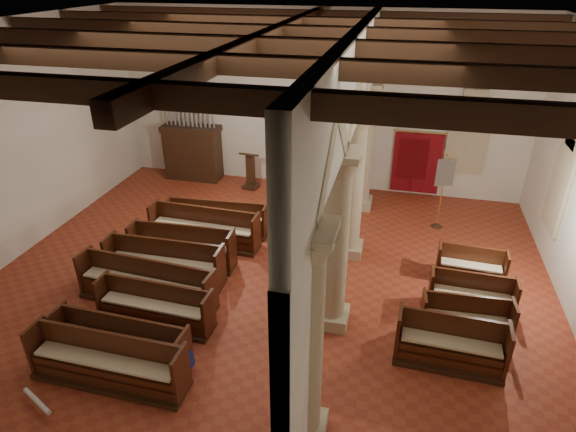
# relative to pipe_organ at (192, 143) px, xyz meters

# --- Properties ---
(floor) EXTENTS (14.00, 14.00, 0.00)m
(floor) POSITION_rel_pipe_organ_xyz_m (4.50, -5.50, -1.37)
(floor) COLOR #92381F
(floor) RESTS_ON ground
(ceiling) EXTENTS (14.00, 14.00, 0.00)m
(ceiling) POSITION_rel_pipe_organ_xyz_m (4.50, -5.50, 4.63)
(ceiling) COLOR #321B10
(ceiling) RESTS_ON wall_back
(wall_back) EXTENTS (14.00, 0.02, 6.00)m
(wall_back) POSITION_rel_pipe_organ_xyz_m (4.50, 0.50, 1.63)
(wall_back) COLOR white
(wall_back) RESTS_ON floor
(wall_front) EXTENTS (14.00, 0.02, 6.00)m
(wall_front) POSITION_rel_pipe_organ_xyz_m (4.50, -11.50, 1.63)
(wall_front) COLOR white
(wall_front) RESTS_ON floor
(wall_left) EXTENTS (0.02, 12.00, 6.00)m
(wall_left) POSITION_rel_pipe_organ_xyz_m (-2.50, -5.50, 1.63)
(wall_left) COLOR white
(wall_left) RESTS_ON floor
(ceiling_beams) EXTENTS (13.80, 11.80, 0.30)m
(ceiling_beams) POSITION_rel_pipe_organ_xyz_m (4.50, -5.50, 4.45)
(ceiling_beams) COLOR #341B10
(ceiling_beams) RESTS_ON wall_back
(arcade) EXTENTS (0.90, 11.90, 6.00)m
(arcade) POSITION_rel_pipe_organ_xyz_m (6.30, -5.50, 2.19)
(arcade) COLOR #BEB18D
(arcade) RESTS_ON floor
(window_right_b) EXTENTS (0.03, 1.00, 2.20)m
(window_right_b) POSITION_rel_pipe_organ_xyz_m (11.48, -3.00, 0.83)
(window_right_b) COLOR #2D654E
(window_right_b) RESTS_ON wall_right
(window_back) EXTENTS (1.00, 0.03, 2.20)m
(window_back) POSITION_rel_pipe_organ_xyz_m (9.50, 0.48, 0.83)
(window_back) COLOR #2D654E
(window_back) RESTS_ON wall_back
(pipe_organ) EXTENTS (2.10, 0.85, 4.40)m
(pipe_organ) POSITION_rel_pipe_organ_xyz_m (0.00, 0.00, 0.00)
(pipe_organ) COLOR #341B10
(pipe_organ) RESTS_ON floor
(lectern) EXTENTS (0.62, 0.63, 1.41)m
(lectern) POSITION_rel_pipe_organ_xyz_m (2.34, -0.41, -0.79)
(lectern) COLOR #331E10
(lectern) RESTS_ON floor
(dossal_curtain) EXTENTS (1.80, 0.07, 2.17)m
(dossal_curtain) POSITION_rel_pipe_organ_xyz_m (8.00, 0.42, -0.21)
(dossal_curtain) COLOR maroon
(dossal_curtain) RESTS_ON floor
(processional_banner) EXTENTS (0.53, 0.67, 2.39)m
(processional_banner) POSITION_rel_pipe_organ_xyz_m (8.74, -1.82, -0.57)
(processional_banner) COLOR #341B10
(processional_banner) RESTS_ON floor
(hymnal_box_a) EXTENTS (0.41, 0.36, 0.36)m
(hymnal_box_a) POSITION_rel_pipe_organ_xyz_m (3.69, -9.14, -1.09)
(hymnal_box_a) COLOR navy
(hymnal_box_a) RESTS_ON floor
(hymnal_box_b) EXTENTS (0.42, 0.39, 0.34)m
(hymnal_box_b) POSITION_rel_pipe_organ_xyz_m (2.92, -8.83, -1.10)
(hymnal_box_b) COLOR navy
(hymnal_box_b) RESTS_ON floor
(hymnal_box_c) EXTENTS (0.43, 0.39, 0.35)m
(hymnal_box_c) POSITION_rel_pipe_organ_xyz_m (4.77, -5.41, -1.10)
(hymnal_box_c) COLOR #151595
(hymnal_box_c) RESTS_ON floor
(tube_heater_a) EXTENTS (0.82, 0.43, 0.09)m
(tube_heater_a) POSITION_rel_pipe_organ_xyz_m (1.52, -10.59, -1.21)
(tube_heater_a) COLOR white
(tube_heater_a) RESTS_ON floor
(tube_heater_b) EXTENTS (1.09, 0.11, 0.11)m
(tube_heater_b) POSITION_rel_pipe_organ_xyz_m (3.14, -9.88, -1.21)
(tube_heater_b) COLOR white
(tube_heater_b) RESTS_ON floor
(nave_pew_0) EXTENTS (3.11, 0.75, 1.06)m
(nave_pew_0) POSITION_rel_pipe_organ_xyz_m (2.47, -9.72, -1.02)
(nave_pew_0) COLOR #341B10
(nave_pew_0) RESTS_ON floor
(nave_pew_1) EXTENTS (2.87, 0.76, 1.00)m
(nave_pew_1) POSITION_rel_pipe_organ_xyz_m (2.40, -9.16, -1.04)
(nave_pew_1) COLOR #341B10
(nave_pew_1) RESTS_ON floor
(nave_pew_2) EXTENTS (2.65, 0.77, 1.01)m
(nave_pew_2) POSITION_rel_pipe_organ_xyz_m (2.53, -7.97, -1.04)
(nave_pew_2) COLOR #341B10
(nave_pew_2) RESTS_ON floor
(nave_pew_3) EXTENTS (3.42, 0.95, 1.10)m
(nave_pew_3) POSITION_rel_pipe_organ_xyz_m (1.97, -7.31, -1.01)
(nave_pew_3) COLOR #341B10
(nave_pew_3) RESTS_ON floor
(nave_pew_4) EXTENTS (3.02, 0.80, 1.11)m
(nave_pew_4) POSITION_rel_pipe_organ_xyz_m (1.99, -6.41, -1.00)
(nave_pew_4) COLOR #341B10
(nave_pew_4) RESTS_ON floor
(nave_pew_5) EXTENTS (2.82, 0.87, 1.10)m
(nave_pew_5) POSITION_rel_pipe_organ_xyz_m (2.08, -5.58, -1.01)
(nave_pew_5) COLOR #341B10
(nave_pew_5) RESTS_ON floor
(nave_pew_6) EXTENTS (3.19, 0.83, 1.10)m
(nave_pew_6) POSITION_rel_pipe_organ_xyz_m (2.24, -4.46, -1.01)
(nave_pew_6) COLOR #341B10
(nave_pew_6) RESTS_ON floor
(nave_pew_7) EXTENTS (3.07, 0.85, 0.98)m
(nave_pew_7) POSITION_rel_pipe_organ_xyz_m (2.33, -3.76, -1.05)
(nave_pew_7) COLOR #341B10
(nave_pew_7) RESTS_ON floor
(aisle_pew_0) EXTENTS (2.14, 0.80, 1.09)m
(aisle_pew_0) POSITION_rel_pipe_organ_xyz_m (8.77, -7.70, -1.00)
(aisle_pew_0) COLOR #341B10
(aisle_pew_0) RESTS_ON floor
(aisle_pew_1) EXTENTS (1.89, 0.75, 0.98)m
(aisle_pew_1) POSITION_rel_pipe_organ_xyz_m (9.14, -6.80, -1.04)
(aisle_pew_1) COLOR #341B10
(aisle_pew_1) RESTS_ON floor
(aisle_pew_2) EXTENTS (1.90, 0.70, 0.97)m
(aisle_pew_2) POSITION_rel_pipe_organ_xyz_m (9.34, -5.87, -1.05)
(aisle_pew_2) COLOR #341B10
(aisle_pew_2) RESTS_ON floor
(aisle_pew_3) EXTENTS (1.68, 0.73, 0.96)m
(aisle_pew_3) POSITION_rel_pipe_organ_xyz_m (9.43, -4.64, -1.05)
(aisle_pew_3) COLOR #341B10
(aisle_pew_3) RESTS_ON floor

